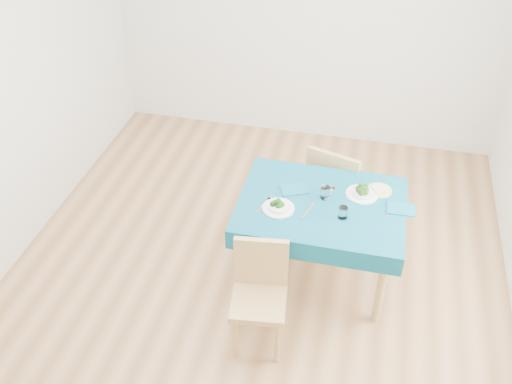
% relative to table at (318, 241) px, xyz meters
% --- Properties ---
extents(room_shell, '(4.02, 4.52, 2.73)m').
position_rel_table_xyz_m(room_shell, '(-0.48, -0.10, 0.97)').
color(room_shell, olive).
rests_on(room_shell, ground).
extents(table, '(1.22, 0.93, 0.76)m').
position_rel_table_xyz_m(table, '(0.00, 0.00, 0.00)').
color(table, '#094B62').
rests_on(table, ground).
extents(chair_near, '(0.42, 0.45, 0.93)m').
position_rel_table_xyz_m(chair_near, '(-0.30, -0.75, 0.08)').
color(chair_near, tan).
rests_on(chair_near, ground).
extents(chair_far, '(0.59, 0.62, 1.14)m').
position_rel_table_xyz_m(chair_far, '(0.08, 0.72, 0.19)').
color(chair_far, tan).
rests_on(chair_far, ground).
extents(bowl_near, '(0.24, 0.24, 0.07)m').
position_rel_table_xyz_m(bowl_near, '(-0.30, -0.14, 0.41)').
color(bowl_near, white).
rests_on(bowl_near, table).
extents(bowl_far, '(0.24, 0.24, 0.07)m').
position_rel_table_xyz_m(bowl_far, '(0.28, 0.17, 0.42)').
color(bowl_far, white).
rests_on(bowl_far, table).
extents(fork_near, '(0.08, 0.20, 0.00)m').
position_rel_table_xyz_m(fork_near, '(-0.41, -0.12, 0.38)').
color(fork_near, silver).
rests_on(fork_near, table).
extents(knife_near, '(0.08, 0.22, 0.00)m').
position_rel_table_xyz_m(knife_near, '(-0.08, -0.11, 0.38)').
color(knife_near, silver).
rests_on(knife_near, table).
extents(fork_far, '(0.07, 0.17, 0.00)m').
position_rel_table_xyz_m(fork_far, '(0.04, 0.13, 0.38)').
color(fork_far, silver).
rests_on(fork_far, table).
extents(knife_far, '(0.11, 0.19, 0.00)m').
position_rel_table_xyz_m(knife_far, '(0.51, 0.02, 0.38)').
color(knife_far, silver).
rests_on(knife_far, table).
extents(napkin_near, '(0.24, 0.21, 0.01)m').
position_rel_table_xyz_m(napkin_near, '(-0.23, 0.11, 0.39)').
color(napkin_near, '#0C546C').
rests_on(napkin_near, table).
extents(napkin_far, '(0.21, 0.15, 0.01)m').
position_rel_table_xyz_m(napkin_far, '(0.57, 0.06, 0.39)').
color(napkin_far, '#0C546C').
rests_on(napkin_far, table).
extents(tumbler_center, '(0.07, 0.07, 0.10)m').
position_rel_table_xyz_m(tumbler_center, '(0.01, 0.07, 0.43)').
color(tumbler_center, white).
rests_on(tumbler_center, table).
extents(tumbler_side, '(0.07, 0.07, 0.09)m').
position_rel_table_xyz_m(tumbler_side, '(0.17, -0.13, 0.42)').
color(tumbler_side, white).
rests_on(tumbler_side, table).
extents(side_plate, '(0.19, 0.19, 0.01)m').
position_rel_table_xyz_m(side_plate, '(0.40, 0.25, 0.38)').
color(side_plate, '#BEC862').
rests_on(side_plate, table).
extents(bread_slice, '(0.14, 0.14, 0.02)m').
position_rel_table_xyz_m(bread_slice, '(0.40, 0.25, 0.40)').
color(bread_slice, beige).
rests_on(bread_slice, side_plate).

